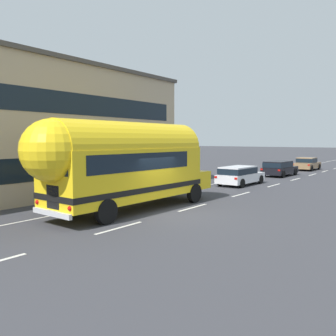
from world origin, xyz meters
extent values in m
plane|color=#38383D|center=(0.00, 0.00, 0.00)|extent=(300.00, 300.00, 0.00)
cube|color=silver|center=(0.00, -3.13, 0.00)|extent=(0.14, 2.40, 0.01)
cube|color=silver|center=(0.00, 1.87, 0.00)|extent=(0.14, 2.40, 0.01)
cube|color=silver|center=(0.00, 7.20, 0.00)|extent=(0.14, 2.40, 0.01)
cube|color=silver|center=(0.00, 12.57, 0.00)|extent=(0.14, 2.40, 0.01)
cube|color=silver|center=(0.00, 17.51, 0.00)|extent=(0.14, 2.40, 0.01)
cube|color=silver|center=(0.00, 22.48, 0.00)|extent=(0.14, 2.40, 0.01)
cube|color=silver|center=(0.00, 27.04, 0.00)|extent=(0.14, 2.40, 0.01)
cube|color=silver|center=(0.00, 32.11, 0.00)|extent=(0.14, 2.40, 0.01)
cube|color=silver|center=(-3.88, 12.00, 0.00)|extent=(0.12, 80.00, 0.01)
cube|color=tan|center=(-11.76, -1.32, 3.80)|extent=(9.93, 21.74, 7.60)
cube|color=#4C4742|center=(-11.76, -1.32, 7.72)|extent=(10.23, 22.04, 0.24)
cube|color=black|center=(-6.81, -1.32, 1.80)|extent=(0.08, 19.74, 1.20)
cube|color=black|center=(-6.81, -1.32, 5.30)|extent=(0.08, 19.74, 1.20)
cube|color=yellow|center=(-1.95, -0.55, 1.75)|extent=(2.66, 8.16, 2.30)
cylinder|color=yellow|center=(-1.95, -0.55, 2.90)|extent=(2.61, 8.06, 2.45)
sphere|color=yellow|center=(-2.03, -4.55, 2.90)|extent=(2.40, 2.40, 2.40)
cube|color=yellow|center=(-1.86, 4.16, 1.07)|extent=(2.29, 1.34, 0.95)
cube|color=black|center=(-1.95, -0.55, 1.10)|extent=(2.70, 8.20, 0.24)
cube|color=black|center=(-1.96, -0.85, 2.35)|extent=(2.65, 6.36, 0.76)
cube|color=black|center=(-2.03, -4.56, 2.40)|extent=(2.00, 0.12, 0.84)
cube|color=black|center=(-2.03, -4.57, 1.15)|extent=(0.80, 0.08, 0.90)
cube|color=silver|center=(-2.03, -4.66, 0.55)|extent=(2.34, 0.19, 0.20)
sphere|color=red|center=(-3.08, -4.56, 0.85)|extent=(0.20, 0.20, 0.20)
sphere|color=red|center=(-0.98, -4.60, 0.85)|extent=(0.20, 0.20, 0.20)
cube|color=black|center=(-1.87, 3.56, 2.40)|extent=(2.14, 0.14, 0.96)
cube|color=silver|center=(-1.84, 4.85, 0.95)|extent=(0.90, 0.12, 0.56)
cylinder|color=black|center=(-3.05, 3.13, 0.50)|extent=(0.28, 1.00, 1.00)
cylinder|color=black|center=(-0.71, 3.09, 0.50)|extent=(0.28, 1.00, 1.00)
cylinder|color=black|center=(-3.17, -2.98, 0.50)|extent=(0.28, 1.00, 1.00)
cylinder|color=black|center=(-0.83, -3.02, 0.50)|extent=(0.28, 1.00, 1.00)
cube|color=white|center=(-2.08, 11.41, 0.52)|extent=(1.89, 4.52, 0.60)
cube|color=white|center=(-2.09, 10.94, 1.09)|extent=(1.66, 3.07, 0.55)
cube|color=black|center=(-2.09, 10.94, 1.06)|extent=(1.72, 3.11, 0.43)
cube|color=red|center=(-2.90, 9.18, 0.70)|extent=(0.20, 0.04, 0.14)
cube|color=red|center=(-1.34, 9.15, 0.70)|extent=(0.20, 0.04, 0.14)
cylinder|color=black|center=(-2.91, 12.97, 0.32)|extent=(0.21, 0.64, 0.64)
cylinder|color=black|center=(-1.19, 12.94, 0.32)|extent=(0.21, 0.64, 0.64)
cylinder|color=black|center=(-2.97, 9.89, 0.32)|extent=(0.21, 0.64, 0.64)
cylinder|color=black|center=(-1.25, 9.85, 0.32)|extent=(0.21, 0.64, 0.64)
cube|color=black|center=(-2.08, 19.51, 0.52)|extent=(1.97, 4.44, 0.60)
cube|color=black|center=(-2.10, 19.04, 1.09)|extent=(1.73, 2.99, 0.55)
cube|color=black|center=(-2.10, 19.04, 1.06)|extent=(1.79, 3.03, 0.43)
cube|color=red|center=(-2.95, 17.33, 0.70)|extent=(0.20, 0.05, 0.14)
cube|color=red|center=(-1.35, 17.28, 0.70)|extent=(0.20, 0.05, 0.14)
cylinder|color=black|center=(-2.91, 21.03, 0.32)|extent=(0.22, 0.65, 0.64)
cylinder|color=black|center=(-1.16, 20.97, 0.32)|extent=(0.22, 0.65, 0.64)
cylinder|color=black|center=(-3.00, 18.05, 0.32)|extent=(0.22, 0.65, 0.64)
cylinder|color=black|center=(-1.25, 17.99, 0.32)|extent=(0.22, 0.65, 0.64)
cube|color=olive|center=(-2.00, 27.55, 0.52)|extent=(1.94, 4.23, 0.60)
cube|color=olive|center=(-2.00, 27.43, 1.09)|extent=(1.71, 1.88, 0.55)
cube|color=black|center=(-2.00, 27.43, 1.06)|extent=(1.77, 1.92, 0.43)
cube|color=red|center=(-2.85, 25.45, 0.70)|extent=(0.20, 0.04, 0.14)
cube|color=red|center=(-1.20, 25.43, 0.70)|extent=(0.20, 0.04, 0.14)
cylinder|color=black|center=(-2.89, 28.97, 0.32)|extent=(0.21, 0.64, 0.64)
cylinder|color=black|center=(-1.08, 28.94, 0.32)|extent=(0.21, 0.64, 0.64)
cylinder|color=black|center=(-2.92, 26.16, 0.32)|extent=(0.21, 0.64, 0.64)
cylinder|color=black|center=(-1.12, 26.14, 0.32)|extent=(0.21, 0.64, 0.64)
camera|label=1|loc=(9.39, -12.40, 3.30)|focal=37.86mm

